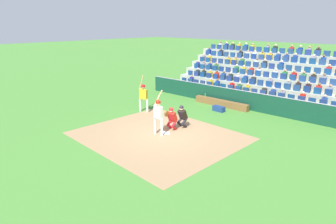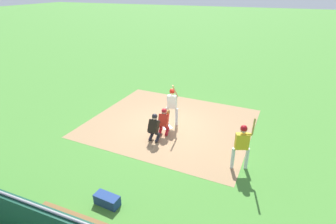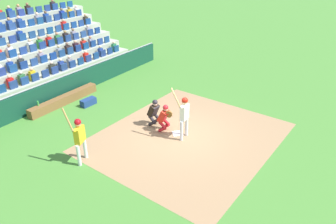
{
  "view_description": "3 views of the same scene",
  "coord_description": "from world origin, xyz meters",
  "px_view_note": "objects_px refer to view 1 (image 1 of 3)",
  "views": [
    {
      "loc": [
        -9.78,
        10.38,
        5.51
      ],
      "look_at": [
        0.13,
        -0.36,
        1.05
      ],
      "focal_mm": 31.12,
      "sensor_mm": 36.0,
      "label": 1
    },
    {
      "loc": [
        4.22,
        -10.29,
        6.19
      ],
      "look_at": [
        0.46,
        -0.98,
        1.34
      ],
      "focal_mm": 28.21,
      "sensor_mm": 36.0,
      "label": 2
    },
    {
      "loc": [
        10.16,
        6.33,
        7.25
      ],
      "look_at": [
        0.53,
        -0.14,
        1.24
      ],
      "focal_mm": 34.57,
      "sensor_mm": 36.0,
      "label": 3
    }
  ],
  "objects_px": {
    "dugout_bench": "(221,103)",
    "water_bottle_on_bench": "(205,95)",
    "batter_at_plate": "(158,113)",
    "on_deck_batter": "(143,95)",
    "equipment_duffel_bag": "(219,109)",
    "home_plate_marker": "(165,133)",
    "home_plate_umpire": "(182,115)",
    "catcher_crouching": "(171,117)"
  },
  "relations": [
    {
      "from": "dugout_bench",
      "to": "water_bottle_on_bench",
      "type": "xyz_separation_m",
      "value": [
        1.43,
        -0.1,
        0.34
      ]
    },
    {
      "from": "batter_at_plate",
      "to": "on_deck_batter",
      "type": "bearing_deg",
      "value": -32.4
    },
    {
      "from": "dugout_bench",
      "to": "equipment_duffel_bag",
      "type": "height_order",
      "value": "dugout_bench"
    },
    {
      "from": "dugout_bench",
      "to": "on_deck_batter",
      "type": "xyz_separation_m",
      "value": [
        2.97,
        4.53,
        0.92
      ]
    },
    {
      "from": "batter_at_plate",
      "to": "equipment_duffel_bag",
      "type": "xyz_separation_m",
      "value": [
        0.03,
        -5.65,
        -1.0
      ]
    },
    {
      "from": "batter_at_plate",
      "to": "on_deck_batter",
      "type": "relative_size",
      "value": 0.98
    },
    {
      "from": "home_plate_marker",
      "to": "home_plate_umpire",
      "type": "relative_size",
      "value": 0.34
    },
    {
      "from": "home_plate_marker",
      "to": "dugout_bench",
      "type": "height_order",
      "value": "dugout_bench"
    },
    {
      "from": "home_plate_marker",
      "to": "batter_at_plate",
      "type": "height_order",
      "value": "batter_at_plate"
    },
    {
      "from": "home_plate_marker",
      "to": "equipment_duffel_bag",
      "type": "distance_m",
      "value": 5.28
    },
    {
      "from": "home_plate_marker",
      "to": "batter_at_plate",
      "type": "relative_size",
      "value": 0.2
    },
    {
      "from": "catcher_crouching",
      "to": "home_plate_umpire",
      "type": "distance_m",
      "value": 0.7
    },
    {
      "from": "catcher_crouching",
      "to": "home_plate_umpire",
      "type": "height_order",
      "value": "home_plate_umpire"
    },
    {
      "from": "equipment_duffel_bag",
      "to": "water_bottle_on_bench",
      "type": "bearing_deg",
      "value": -27.39
    },
    {
      "from": "catcher_crouching",
      "to": "home_plate_umpire",
      "type": "relative_size",
      "value": 1.0
    },
    {
      "from": "batter_at_plate",
      "to": "water_bottle_on_bench",
      "type": "distance_m",
      "value": 7.2
    },
    {
      "from": "home_plate_marker",
      "to": "water_bottle_on_bench",
      "type": "distance_m",
      "value": 6.88
    },
    {
      "from": "equipment_duffel_bag",
      "to": "on_deck_batter",
      "type": "distance_m",
      "value": 4.99
    },
    {
      "from": "water_bottle_on_bench",
      "to": "on_deck_batter",
      "type": "height_order",
      "value": "on_deck_batter"
    },
    {
      "from": "home_plate_umpire",
      "to": "dugout_bench",
      "type": "bearing_deg",
      "value": -81.36
    },
    {
      "from": "dugout_bench",
      "to": "home_plate_marker",
      "type": "bearing_deg",
      "value": 96.37
    },
    {
      "from": "catcher_crouching",
      "to": "dugout_bench",
      "type": "distance_m",
      "value": 5.85
    },
    {
      "from": "home_plate_umpire",
      "to": "on_deck_batter",
      "type": "bearing_deg",
      "value": -8.99
    },
    {
      "from": "home_plate_umpire",
      "to": "on_deck_batter",
      "type": "distance_m",
      "value": 3.82
    },
    {
      "from": "home_plate_umpire",
      "to": "water_bottle_on_bench",
      "type": "xyz_separation_m",
      "value": [
        2.21,
        -5.22,
        -0.14
      ]
    },
    {
      "from": "water_bottle_on_bench",
      "to": "home_plate_marker",
      "type": "bearing_deg",
      "value": 108.22
    },
    {
      "from": "home_plate_marker",
      "to": "water_bottle_on_bench",
      "type": "relative_size",
      "value": 1.83
    },
    {
      "from": "batter_at_plate",
      "to": "home_plate_umpire",
      "type": "height_order",
      "value": "batter_at_plate"
    },
    {
      "from": "catcher_crouching",
      "to": "batter_at_plate",
      "type": "bearing_deg",
      "value": 89.3
    },
    {
      "from": "home_plate_marker",
      "to": "dugout_bench",
      "type": "distance_m",
      "value": 6.45
    },
    {
      "from": "dugout_bench",
      "to": "equipment_duffel_bag",
      "type": "xyz_separation_m",
      "value": [
        -0.56,
        1.14,
        -0.05
      ]
    },
    {
      "from": "home_plate_umpire",
      "to": "equipment_duffel_bag",
      "type": "xyz_separation_m",
      "value": [
        0.21,
        -3.98,
        -0.53
      ]
    },
    {
      "from": "home_plate_umpire",
      "to": "dugout_bench",
      "type": "xyz_separation_m",
      "value": [
        0.78,
        -5.12,
        -0.48
      ]
    },
    {
      "from": "catcher_crouching",
      "to": "dugout_bench",
      "type": "bearing_deg",
      "value": -84.07
    },
    {
      "from": "water_bottle_on_bench",
      "to": "catcher_crouching",
      "type": "bearing_deg",
      "value": 108.99
    },
    {
      "from": "dugout_bench",
      "to": "water_bottle_on_bench",
      "type": "bearing_deg",
      "value": -3.95
    },
    {
      "from": "batter_at_plate",
      "to": "on_deck_batter",
      "type": "xyz_separation_m",
      "value": [
        3.56,
        -2.26,
        -0.04
      ]
    },
    {
      "from": "catcher_crouching",
      "to": "water_bottle_on_bench",
      "type": "bearing_deg",
      "value": -71.01
    },
    {
      "from": "batter_at_plate",
      "to": "equipment_duffel_bag",
      "type": "distance_m",
      "value": 5.74
    },
    {
      "from": "home_plate_umpire",
      "to": "equipment_duffel_bag",
      "type": "relative_size",
      "value": 1.61
    },
    {
      "from": "home_plate_umpire",
      "to": "equipment_duffel_bag",
      "type": "height_order",
      "value": "home_plate_umpire"
    },
    {
      "from": "catcher_crouching",
      "to": "water_bottle_on_bench",
      "type": "distance_m",
      "value": 6.24
    }
  ]
}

